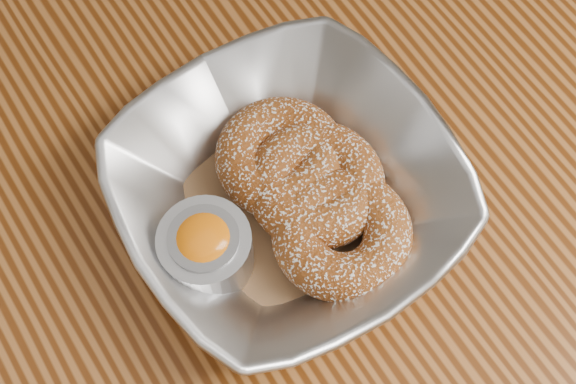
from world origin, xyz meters
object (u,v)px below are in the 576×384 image
donut_back (281,157)px  donut_extra (315,184)px  ramekin (206,249)px  donut_front (342,234)px  serving_bowl (288,193)px

donut_back → donut_extra: 0.03m
donut_extra → ramekin: bearing=-178.6°
donut_back → donut_front: 0.07m
serving_bowl → donut_front: size_ratio=2.39×
donut_front → donut_extra: 0.04m
donut_back → donut_extra: donut_extra is taller
donut_back → donut_extra: size_ratio=0.97×
serving_bowl → ramekin: (-0.07, -0.01, 0.00)m
serving_bowl → donut_extra: (0.02, -0.00, -0.00)m
donut_front → ramekin: size_ratio=1.54×
serving_bowl → ramekin: 0.07m
serving_bowl → donut_front: serving_bowl is taller
donut_extra → serving_bowl: bearing=168.7°
donut_extra → donut_back: bearing=105.2°
donut_front → donut_extra: size_ratio=0.99×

